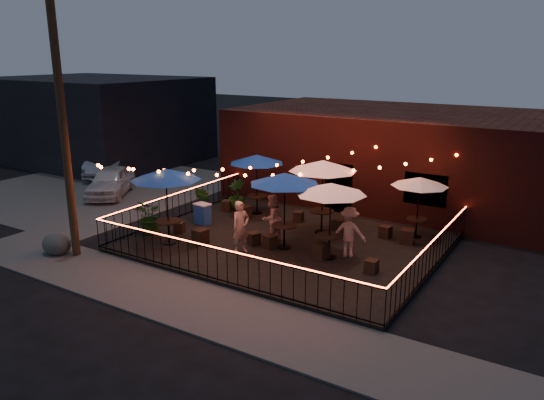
{
  "coord_description": "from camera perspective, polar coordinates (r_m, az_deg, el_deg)",
  "views": [
    {
      "loc": [
        8.76,
        -13.02,
        6.5
      ],
      "look_at": [
        -1.05,
        2.61,
        1.33
      ],
      "focal_mm": 35.0,
      "sensor_mm": 36.0,
      "label": 1
    }
  ],
  "objects": [
    {
      "name": "bistro_chair_8",
      "position": [
        16.97,
        5.31,
        -5.5
      ],
      "size": [
        0.5,
        0.5,
        0.49
      ],
      "primitive_type": "cube",
      "rotation": [
        0.0,
        0.0,
        -0.21
      ],
      "color": "black",
      "rests_on": "patio"
    },
    {
      "name": "potted_shrub_a",
      "position": [
        19.55,
        -12.89,
        -1.77
      ],
      "size": [
        1.27,
        1.14,
        1.26
      ],
      "primitive_type": "imported",
      "rotation": [
        0.0,
        0.0,
        -0.16
      ],
      "color": "#1B3D11",
      "rests_on": "patio"
    },
    {
      "name": "cafe_table_5",
      "position": [
        19.03,
        15.6,
        1.83
      ],
      "size": [
        2.62,
        2.62,
        2.18
      ],
      "rotation": [
        0.0,
        0.0,
        -0.43
      ],
      "color": "black",
      "rests_on": "patio"
    },
    {
      "name": "fence_front",
      "position": [
        15.24,
        -5.92,
        -6.96
      ],
      "size": [
        10.0,
        0.04,
        1.04
      ],
      "color": "black",
      "rests_on": "patio"
    },
    {
      "name": "bistro_chair_2",
      "position": [
        21.95,
        -4.88,
        -0.61
      ],
      "size": [
        0.45,
        0.45,
        0.45
      ],
      "primitive_type": "cube",
      "rotation": [
        0.0,
        0.0,
        0.21
      ],
      "color": "black",
      "rests_on": "patio"
    },
    {
      "name": "car_white",
      "position": [
        25.88,
        -16.98,
        1.94
      ],
      "size": [
        3.41,
        4.16,
        1.34
      ],
      "primitive_type": "imported",
      "rotation": [
        0.0,
        0.0,
        0.56
      ],
      "color": "white",
      "rests_on": "ground"
    },
    {
      "name": "festoon_lights",
      "position": [
        18.11,
        -1.42,
        2.95
      ],
      "size": [
        10.02,
        8.72,
        1.32
      ],
      "color": "#FF3F0D",
      "rests_on": "ground"
    },
    {
      "name": "utility_pole",
      "position": [
        17.75,
        -21.46,
        6.48
      ],
      "size": [
        0.26,
        0.26,
        8.0
      ],
      "primitive_type": "cylinder",
      "color": "#352415",
      "rests_on": "ground"
    },
    {
      "name": "sidewalk",
      "position": [
        14.63,
        -8.9,
        -10.82
      ],
      "size": [
        18.0,
        2.5,
        0.05
      ],
      "primitive_type": "cube",
      "color": "#4A4744",
      "rests_on": "ground"
    },
    {
      "name": "bistro_chair_6",
      "position": [
        20.52,
        2.86,
        -1.79
      ],
      "size": [
        0.41,
        0.41,
        0.41
      ],
      "primitive_type": "cube",
      "rotation": [
        0.0,
        0.0,
        0.21
      ],
      "color": "black",
      "rests_on": "patio"
    },
    {
      "name": "background_building",
      "position": [
        34.88,
        -18.51,
        8.28
      ],
      "size": [
        12.0,
        9.0,
        5.0
      ],
      "primitive_type": "cube",
      "color": "black",
      "rests_on": "ground"
    },
    {
      "name": "patio",
      "position": [
        18.54,
        1.76,
        -4.63
      ],
      "size": [
        10.0,
        8.0,
        0.15
      ],
      "primitive_type": "cube",
      "color": "black",
      "rests_on": "ground"
    },
    {
      "name": "potted_shrub_b",
      "position": [
        20.84,
        -7.43,
        -0.33
      ],
      "size": [
        0.89,
        0.82,
        1.31
      ],
      "primitive_type": "imported",
      "rotation": [
        0.0,
        0.0,
        -0.41
      ],
      "color": "#1D3E12",
      "rests_on": "patio"
    },
    {
      "name": "fence_left",
      "position": [
        21.19,
        -9.97,
        -0.58
      ],
      "size": [
        0.04,
        8.0,
        1.04
      ],
      "rotation": [
        0.0,
        0.0,
        1.57
      ],
      "color": "black",
      "rests_on": "patio"
    },
    {
      "name": "bistro_chair_0",
      "position": [
        19.54,
        -9.93,
        -2.94
      ],
      "size": [
        0.43,
        0.43,
        0.4
      ],
      "primitive_type": "cube",
      "rotation": [
        0.0,
        0.0,
        0.32
      ],
      "color": "black",
      "rests_on": "patio"
    },
    {
      "name": "cafe_table_2",
      "position": [
        17.19,
        1.36,
        2.21
      ],
      "size": [
        2.78,
        2.78,
        2.58
      ],
      "rotation": [
        0.0,
        0.0,
        0.21
      ],
      "color": "black",
      "rests_on": "patio"
    },
    {
      "name": "bistro_chair_11",
      "position": [
        18.75,
        14.36,
        -3.82
      ],
      "size": [
        0.52,
        0.52,
        0.51
      ],
      "primitive_type": "cube",
      "rotation": [
        0.0,
        0.0,
        3.36
      ],
      "color": "black",
      "rests_on": "patio"
    },
    {
      "name": "ground",
      "position": [
        16.98,
        -1.69,
        -6.86
      ],
      "size": [
        110.0,
        110.0,
        0.0
      ],
      "primitive_type": "plane",
      "color": "black",
      "rests_on": "ground"
    },
    {
      "name": "brick_building",
      "position": [
        24.7,
        13.3,
        4.73
      ],
      "size": [
        14.0,
        8.0,
        4.0
      ],
      "color": "#3E1411",
      "rests_on": "ground"
    },
    {
      "name": "boulder",
      "position": [
        18.99,
        -22.16,
        -4.38
      ],
      "size": [
        1.05,
        0.93,
        0.74
      ],
      "primitive_type": "ellipsoid",
      "rotation": [
        0.0,
        0.0,
        -0.14
      ],
      "color": "#44443F",
      "rests_on": "ground"
    },
    {
      "name": "bistro_chair_10",
      "position": [
        19.16,
        12.11,
        -3.37
      ],
      "size": [
        0.4,
        0.4,
        0.44
      ],
      "primitive_type": "cube",
      "rotation": [
        0.0,
        0.0,
        -0.09
      ],
      "color": "black",
      "rests_on": "patio"
    },
    {
      "name": "fence_right",
      "position": [
        16.55,
        16.95,
        -5.72
      ],
      "size": [
        0.04,
        8.0,
        1.04
      ],
      "rotation": [
        0.0,
        0.0,
        1.57
      ],
      "color": "black",
      "rests_on": "patio"
    },
    {
      "name": "patron_b",
      "position": [
        18.15,
        -0.06,
        -2.0
      ],
      "size": [
        0.8,
        0.94,
        1.69
      ],
      "primitive_type": "imported",
      "rotation": [
        0.0,
        0.0,
        -1.78
      ],
      "color": "tan",
      "rests_on": "patio"
    },
    {
      "name": "bistro_chair_1",
      "position": [
        18.32,
        -7.7,
        -3.92
      ],
      "size": [
        0.47,
        0.47,
        0.51
      ],
      "primitive_type": "cube",
      "rotation": [
        0.0,
        0.0,
        3.04
      ],
      "color": "black",
      "rests_on": "patio"
    },
    {
      "name": "cafe_table_1",
      "position": [
        21.07,
        -1.66,
        4.34
      ],
      "size": [
        2.58,
        2.58,
        2.43
      ],
      "rotation": [
        0.0,
        0.0,
        0.19
      ],
      "color": "black",
      "rests_on": "patio"
    },
    {
      "name": "bistro_chair_7",
      "position": [
        19.53,
        7.07,
        -2.7
      ],
      "size": [
        0.5,
        0.5,
        0.48
      ],
      "primitive_type": "cube",
      "rotation": [
        0.0,
        0.0,
        3.42
      ],
      "color": "black",
      "rests_on": "patio"
    },
    {
      "name": "cooler",
      "position": [
        20.35,
        -7.47,
        -1.46
      ],
      "size": [
        0.66,
        0.52,
        0.81
      ],
      "rotation": [
        0.0,
        0.0,
        -0.14
      ],
      "color": "#2051B1",
      "rests_on": "patio"
    },
    {
      "name": "bistro_chair_3",
      "position": [
        20.91,
        -3.0,
        -1.32
      ],
      "size": [
        0.49,
        0.49,
        0.5
      ],
      "primitive_type": "cube",
      "rotation": [
        0.0,
        0.0,
        2.97
      ],
      "color": "black",
      "rests_on": "patio"
    },
    {
      "name": "parking_lot",
      "position": [
        27.62,
        -18.01,
        1.29
      ],
      "size": [
        11.0,
        12.0,
        0.02
      ],
      "primitive_type": "cube",
      "color": "#4A4744",
      "rests_on": "ground"
    },
    {
      "name": "cafe_table_4",
      "position": [
        16.43,
        6.35,
        1.11
      ],
      "size": [
        2.78,
        2.78,
        2.46
      ],
      "rotation": [
        0.0,
        0.0,
        0.29
      ],
      "color": "black",
      "rests_on": "patio"
    },
    {
      "name": "bistro_chair_4",
      "position": [
        18.09,
        -1.96,
        -4.17
      ],
      "size": [
        0.49,
        0.49,
        0.43
      ],
      "primitive_type": "cube",
      "rotation": [
        0.0,
        0.0,
        -0.43
      ],
      "color": "black",
      "rests_on": "patio"
    },
    {
      "name": "patron_a",
      "position": [
        17.23,
        -3.37,
        -2.93
      ],
      "size": [
        0.6,
        0.74,
        1.73
      ],
      "primitive_type": "imported",
      "rotation": [
        0.0,
        0.0,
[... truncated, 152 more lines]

